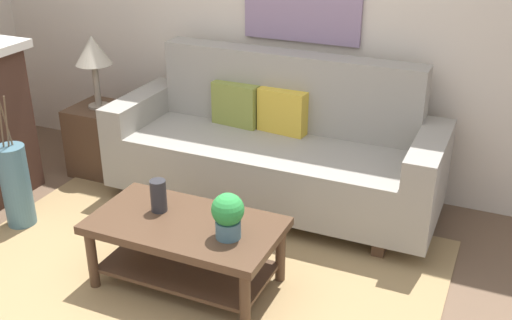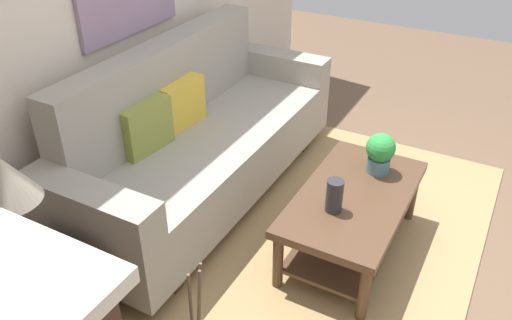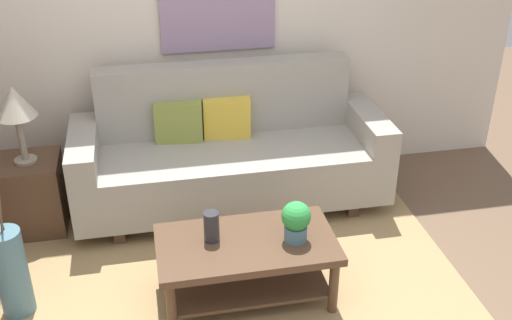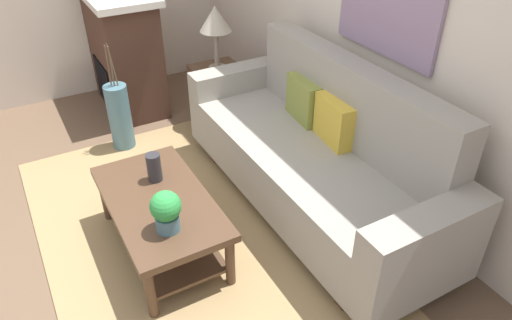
{
  "view_description": "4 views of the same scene",
  "coord_description": "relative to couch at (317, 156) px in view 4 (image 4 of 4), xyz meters",
  "views": [
    {
      "loc": [
        1.65,
        -2.29,
        2.23
      ],
      "look_at": [
        0.25,
        0.86,
        0.62
      ],
      "focal_mm": 43.15,
      "sensor_mm": 36.0,
      "label": 1
    },
    {
      "loc": [
        -2.4,
        -0.36,
        2.22
      ],
      "look_at": [
        -0.12,
        0.88,
        0.59
      ],
      "focal_mm": 36.57,
      "sensor_mm": 36.0,
      "label": 2
    },
    {
      "loc": [
        -0.5,
        -2.73,
        2.65
      ],
      "look_at": [
        0.23,
        0.93,
        0.65
      ],
      "focal_mm": 43.48,
      "sensor_mm": 36.0,
      "label": 3
    },
    {
      "loc": [
        2.4,
        -0.3,
        2.31
      ],
      "look_at": [
        0.14,
        0.97,
        0.56
      ],
      "focal_mm": 33.5,
      "sensor_mm": 36.0,
      "label": 4
    }
  ],
  "objects": [
    {
      "name": "fireplace",
      "position": [
        -2.24,
        -0.71,
        0.15
      ],
      "size": [
        1.02,
        0.58,
        1.16
      ],
      "color": "#472D23",
      "rests_on": "ground_plane"
    },
    {
      "name": "wall_back",
      "position": [
        -0.14,
        0.54,
        0.92
      ],
      "size": [
        5.3,
        0.1,
        2.7
      ],
      "primitive_type": "cube",
      "color": "beige",
      "rests_on": "ground_plane"
    },
    {
      "name": "ground_plane",
      "position": [
        -0.14,
        -1.46,
        -0.43
      ],
      "size": [
        9.3,
        9.3,
        0.0
      ],
      "primitive_type": "plane",
      "color": "brown"
    },
    {
      "name": "throw_pillow_mustard",
      "position": [
        -0.0,
        0.12,
        0.25
      ],
      "size": [
        0.37,
        0.16,
        0.32
      ],
      "primitive_type": "cube",
      "rotation": [
        0.0,
        0.0,
        -0.11
      ],
      "color": "gold",
      "rests_on": "couch"
    },
    {
      "name": "floor_vase_branch_b",
      "position": [
        -1.5,
        -1.0,
        0.34
      ],
      "size": [
        0.04,
        0.04,
        0.36
      ],
      "primitive_type": "cylinder",
      "rotation": [
        0.07,
        -0.08,
        0.0
      ],
      "color": "brown",
      "rests_on": "floor_vase"
    },
    {
      "name": "tabletop_vase",
      "position": [
        -0.29,
        -1.1,
        0.1
      ],
      "size": [
        0.1,
        0.1,
        0.2
      ],
      "primitive_type": "cylinder",
      "color": "#2D2D33",
      "rests_on": "coffee_table"
    },
    {
      "name": "floor_vase_branch_a",
      "position": [
        -1.47,
        -1.02,
        0.34
      ],
      "size": [
        0.05,
        0.02,
        0.36
      ],
      "primitive_type": "cylinder",
      "rotation": [
        0.02,
        0.12,
        0.0
      ],
      "color": "brown",
      "rests_on": "floor_vase"
    },
    {
      "name": "coffee_table",
      "position": [
        -0.09,
        -1.15,
        -0.12
      ],
      "size": [
        1.1,
        0.6,
        0.43
      ],
      "color": "#513826",
      "rests_on": "ground_plane"
    },
    {
      "name": "table_lamp",
      "position": [
        -1.48,
        -0.07,
        0.56
      ],
      "size": [
        0.28,
        0.28,
        0.57
      ],
      "color": "gray",
      "rests_on": "side_table"
    },
    {
      "name": "couch",
      "position": [
        0.0,
        0.0,
        0.0
      ],
      "size": [
        2.36,
        0.84,
        1.08
      ],
      "color": "gray",
      "rests_on": "ground_plane"
    },
    {
      "name": "throw_pillow_olive",
      "position": [
        -0.37,
        0.12,
        0.25
      ],
      "size": [
        0.37,
        0.16,
        0.32
      ],
      "primitive_type": "cube",
      "rotation": [
        0.0,
        0.0,
        -0.11
      ],
      "color": "olive",
      "rests_on": "couch"
    },
    {
      "name": "potted_plant_tabletop",
      "position": [
        0.21,
        -1.2,
        0.14
      ],
      "size": [
        0.18,
        0.18,
        0.26
      ],
      "color": "slate",
      "rests_on": "coffee_table"
    },
    {
      "name": "side_table",
      "position": [
        -1.48,
        -0.07,
        -0.15
      ],
      "size": [
        0.44,
        0.44,
        0.56
      ],
      "primitive_type": "cube",
      "color": "#513826",
      "rests_on": "ground_plane"
    },
    {
      "name": "floor_vase_branch_c",
      "position": [
        -1.5,
        -1.03,
        0.34
      ],
      "size": [
        0.05,
        0.02,
        0.36
      ],
      "primitive_type": "cylinder",
      "rotation": [
        0.01,
        0.11,
        0.0
      ],
      "color": "brown",
      "rests_on": "floor_vase"
    },
    {
      "name": "floor_vase",
      "position": [
        -1.49,
        -1.02,
        -0.13
      ],
      "size": [
        0.2,
        0.2,
        0.6
      ],
      "primitive_type": "cylinder",
      "color": "slate",
      "rests_on": "ground_plane"
    },
    {
      "name": "area_rug",
      "position": [
        -0.14,
        -0.96,
        -0.43
      ],
      "size": [
        2.97,
        1.87,
        0.01
      ],
      "primitive_type": "cube",
      "color": "#A38456",
      "rests_on": "ground_plane"
    }
  ]
}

